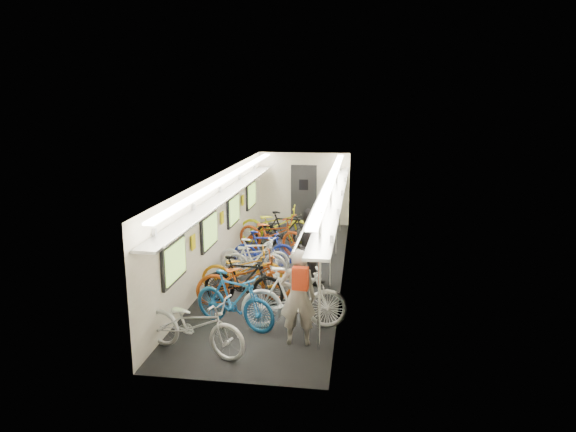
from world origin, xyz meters
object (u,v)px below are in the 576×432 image
(backpack, at_px, (300,278))
(passenger_mid, at_px, (309,245))
(passenger_near, at_px, (298,297))
(bicycle_1, at_px, (234,300))
(bicycle_0, at_px, (194,324))

(backpack, bearing_deg, passenger_mid, 98.66)
(passenger_near, height_order, passenger_mid, passenger_mid)
(bicycle_1, bearing_deg, passenger_mid, -0.22)
(bicycle_1, relative_size, backpack, 4.64)
(bicycle_0, distance_m, passenger_mid, 3.99)
(passenger_near, bearing_deg, bicycle_0, 12.59)
(bicycle_1, relative_size, passenger_near, 1.04)
(bicycle_0, relative_size, bicycle_1, 1.09)
(bicycle_0, distance_m, bicycle_1, 1.14)
(bicycle_1, height_order, backpack, backpack)
(passenger_near, bearing_deg, bicycle_1, -27.99)
(passenger_mid, bearing_deg, bicycle_1, 96.31)
(bicycle_1, bearing_deg, bicycle_0, -178.39)
(passenger_near, distance_m, backpack, 0.51)
(passenger_near, bearing_deg, backpack, 99.03)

